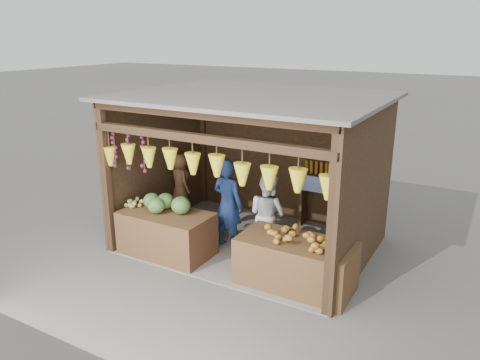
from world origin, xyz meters
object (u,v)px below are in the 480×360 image
Objects in this scene: counter_right at (295,263)px; woman_standing at (268,215)px; vendor_seated at (180,181)px; man_standing at (228,204)px; counter_left at (167,233)px.

woman_standing is (-0.83, 0.74, 0.36)m from counter_right.
woman_standing is at bearing -162.68° from vendor_seated.
woman_standing is at bearing -167.49° from man_standing.
vendor_seated is (-2.14, 0.46, 0.13)m from woman_standing.
vendor_seated is at bearing 5.53° from woman_standing.
counter_right is 1.18× the size of woman_standing.
man_standing is 0.74m from woman_standing.
man_standing is 1.11× the size of woman_standing.
woman_standing is (0.73, 0.08, -0.08)m from man_standing.
vendor_seated is (-1.41, 0.54, 0.05)m from man_standing.
counter_left is 1.39× the size of vendor_seated.
vendor_seated reaches higher than counter_right.
counter_right is 1.54× the size of vendor_seated.
man_standing is (-1.56, 0.66, 0.43)m from counter_right.
vendor_seated is at bearing 157.99° from counter_right.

